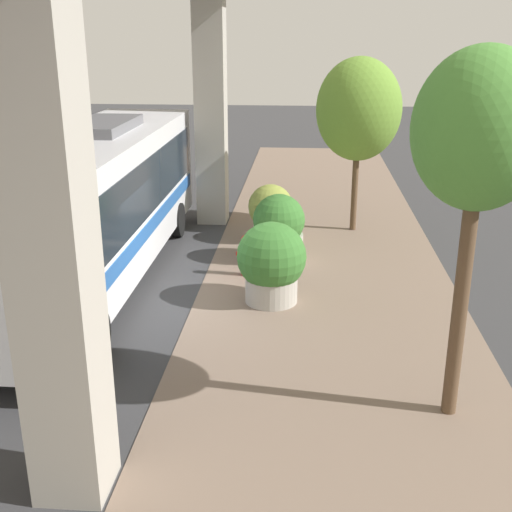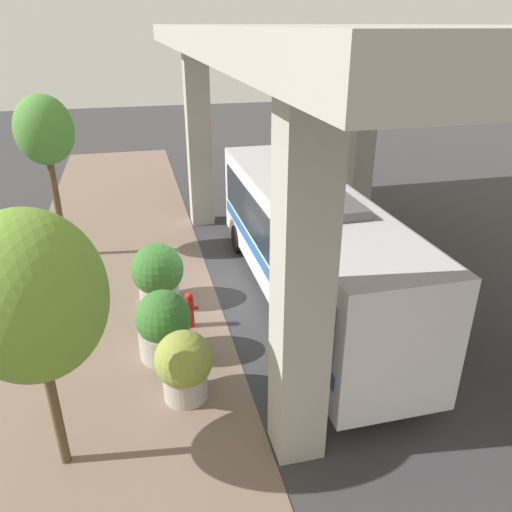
# 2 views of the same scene
# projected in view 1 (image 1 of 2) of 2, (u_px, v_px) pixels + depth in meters

# --- Properties ---
(ground_plane) EXTENTS (80.00, 80.00, 0.00)m
(ground_plane) POSITION_uv_depth(u_px,v_px,m) (196.00, 300.00, 14.50)
(ground_plane) COLOR #38383A
(ground_plane) RESTS_ON ground
(sidewalk_strip) EXTENTS (6.00, 40.00, 0.02)m
(sidewalk_strip) POSITION_uv_depth(u_px,v_px,m) (329.00, 303.00, 14.27)
(sidewalk_strip) COLOR #7A6656
(sidewalk_strip) RESTS_ON ground
(bus) EXTENTS (2.67, 11.36, 3.70)m
(bus) POSITION_uv_depth(u_px,v_px,m) (94.00, 201.00, 14.95)
(bus) COLOR silver
(bus) RESTS_ON ground
(fire_hydrant) EXTENTS (0.47, 0.23, 1.06)m
(fire_hydrant) POSITION_uv_depth(u_px,v_px,m) (246.00, 255.00, 15.75)
(fire_hydrant) COLOR red
(fire_hydrant) RESTS_ON ground
(planter_front) EXTENTS (1.53, 1.53, 1.85)m
(planter_front) POSITION_uv_depth(u_px,v_px,m) (271.00, 263.00, 14.07)
(planter_front) COLOR #ADA89E
(planter_front) RESTS_ON ground
(planter_middle) EXTENTS (1.36, 1.36, 1.79)m
(planter_middle) POSITION_uv_depth(u_px,v_px,m) (279.00, 229.00, 16.67)
(planter_middle) COLOR #ADA89E
(planter_middle) RESTS_ON ground
(planter_back) EXTENTS (1.28, 1.28, 1.66)m
(planter_back) POSITION_uv_depth(u_px,v_px,m) (270.00, 212.00, 18.27)
(planter_back) COLOR #ADA89E
(planter_back) RESTS_ON ground
(street_tree_near) EXTENTS (2.45, 2.45, 5.09)m
(street_tree_near) POSITION_uv_depth(u_px,v_px,m) (359.00, 110.00, 18.38)
(street_tree_near) COLOR brown
(street_tree_near) RESTS_ON ground
(street_tree_far) EXTENTS (1.89, 1.89, 5.61)m
(street_tree_far) POSITION_uv_depth(u_px,v_px,m) (480.00, 134.00, 8.76)
(street_tree_far) COLOR brown
(street_tree_far) RESTS_ON ground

